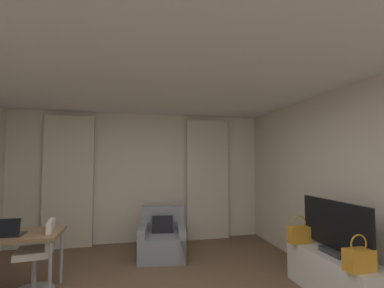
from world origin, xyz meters
name	(u,v)px	position (x,y,z in m)	size (l,w,h in m)	color
wall_window	(142,177)	(0.00, 3.03, 1.30)	(5.12, 0.06, 2.60)	beige
wall_right	(370,189)	(2.53, 0.00, 1.30)	(0.06, 6.12, 2.60)	beige
ceiling	(154,61)	(0.00, 0.00, 2.63)	(5.12, 6.12, 0.06)	white
curtain_left_panel	(68,181)	(-1.38, 2.90, 1.25)	(0.90, 0.06, 2.50)	beige
curtain_right_panel	(208,179)	(1.38, 2.90, 1.25)	(0.90, 0.06, 2.50)	beige
armchair	(162,241)	(0.33, 2.06, 0.27)	(0.86, 0.90, 0.81)	gray
desk_chair	(38,261)	(-1.33, 1.12, 0.39)	(0.48, 0.48, 0.88)	gray
laptop	(8,232)	(-1.63, 0.98, 0.79)	(0.33, 0.25, 0.22)	#2D2D33
tv_console	(335,276)	(2.18, 0.20, 0.26)	(0.45, 1.31, 0.52)	white
tv_flatscreen	(335,229)	(2.18, 0.18, 0.82)	(0.20, 1.09, 0.63)	#333338
handbag_primary	(299,234)	(2.03, 0.67, 0.64)	(0.30, 0.14, 0.37)	orange
handbag_secondary	(359,259)	(2.06, -0.30, 0.64)	(0.30, 0.14, 0.37)	orange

